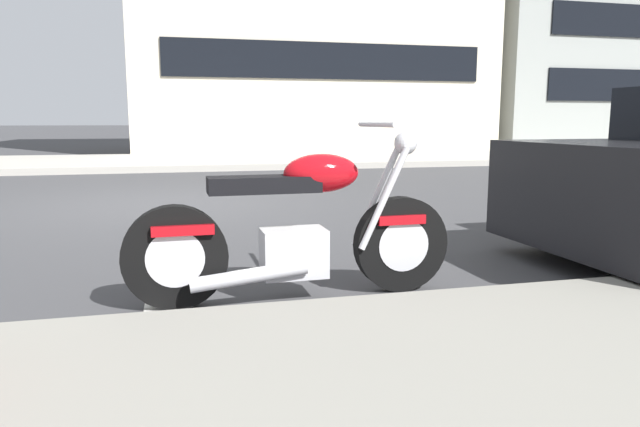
{
  "coord_description": "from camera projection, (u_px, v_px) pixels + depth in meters",
  "views": [
    {
      "loc": [
        0.16,
        -8.0,
        1.12
      ],
      "look_at": [
        1.08,
        -4.28,
        0.5
      ],
      "focal_mm": 32.55,
      "sensor_mm": 36.0,
      "label": 1
    }
  ],
  "objects": [
    {
      "name": "townhouse_near_left",
      "position": [
        609.0,
        25.0,
        25.67
      ],
      "size": [
        15.46,
        10.28,
        10.59
      ],
      "color": "#939993",
      "rests_on": "ground"
    },
    {
      "name": "parked_motorcycle",
      "position": [
        297.0,
        232.0,
        3.62
      ],
      "size": [
        2.07,
        0.62,
        1.11
      ],
      "rotation": [
        0.0,
        0.0,
        0.02
      ],
      "color": "black",
      "rests_on": "ground"
    },
    {
      "name": "ground_plane",
      "position": [
        166.0,
        204.0,
        7.81
      ],
      "size": [
        260.0,
        260.0,
        0.0
      ],
      "primitive_type": "plane",
      "color": "#3D3D3F"
    },
    {
      "name": "sidewalk_far_curb",
      "position": [
        574.0,
        155.0,
        17.74
      ],
      "size": [
        120.0,
        5.0,
        0.14
      ],
      "primitive_type": "cube",
      "color": "#ADA89E",
      "rests_on": "ground"
    },
    {
      "name": "parking_stall_stripe",
      "position": [
        156.0,
        297.0,
        3.69
      ],
      "size": [
        0.12,
        2.2,
        0.01
      ],
      "primitive_type": "cube",
      "color": "silver",
      "rests_on": "ground"
    }
  ]
}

